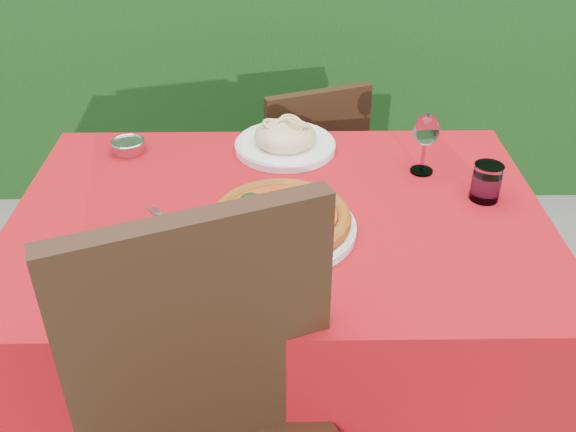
{
  "coord_description": "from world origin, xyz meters",
  "views": [
    {
      "loc": [
        0.0,
        -1.27,
        1.57
      ],
      "look_at": [
        0.02,
        -0.05,
        0.77
      ],
      "focal_mm": 40.0,
      "sensor_mm": 36.0,
      "label": 1
    }
  ],
  "objects_px": {
    "water_glass": "(486,184)",
    "pizza_plate": "(281,221)",
    "pasta_plate": "(285,140)",
    "wine_glass": "(426,132)",
    "chair_far": "(307,172)",
    "steel_ramekin": "(128,147)",
    "fork": "(169,225)"
  },
  "relations": [
    {
      "from": "wine_glass",
      "to": "fork",
      "type": "xyz_separation_m",
      "value": [
        -0.62,
        -0.24,
        -0.11
      ]
    },
    {
      "from": "wine_glass",
      "to": "chair_far",
      "type": "bearing_deg",
      "value": 117.86
    },
    {
      "from": "water_glass",
      "to": "steel_ramekin",
      "type": "height_order",
      "value": "water_glass"
    },
    {
      "from": "pasta_plate",
      "to": "fork",
      "type": "xyz_separation_m",
      "value": [
        -0.27,
        -0.37,
        -0.03
      ]
    },
    {
      "from": "chair_far",
      "to": "steel_ramekin",
      "type": "xyz_separation_m",
      "value": [
        -0.51,
        -0.4,
        0.31
      ]
    },
    {
      "from": "pizza_plate",
      "to": "water_glass",
      "type": "distance_m",
      "value": 0.51
    },
    {
      "from": "steel_ramekin",
      "to": "fork",
      "type": "bearing_deg",
      "value": -66.17
    },
    {
      "from": "fork",
      "to": "steel_ramekin",
      "type": "relative_size",
      "value": 1.91
    },
    {
      "from": "fork",
      "to": "pasta_plate",
      "type": "bearing_deg",
      "value": 20.34
    },
    {
      "from": "steel_ramekin",
      "to": "pizza_plate",
      "type": "bearing_deg",
      "value": -43.09
    },
    {
      "from": "chair_far",
      "to": "pasta_plate",
      "type": "distance_m",
      "value": 0.51
    },
    {
      "from": "wine_glass",
      "to": "steel_ramekin",
      "type": "xyz_separation_m",
      "value": [
        -0.79,
        0.12,
        -0.1
      ]
    },
    {
      "from": "pizza_plate",
      "to": "fork",
      "type": "bearing_deg",
      "value": 174.01
    },
    {
      "from": "water_glass",
      "to": "wine_glass",
      "type": "height_order",
      "value": "wine_glass"
    },
    {
      "from": "steel_ramekin",
      "to": "wine_glass",
      "type": "bearing_deg",
      "value": -8.8
    },
    {
      "from": "pizza_plate",
      "to": "steel_ramekin",
      "type": "xyz_separation_m",
      "value": [
        -0.42,
        0.39,
        -0.01
      ]
    },
    {
      "from": "pasta_plate",
      "to": "steel_ramekin",
      "type": "xyz_separation_m",
      "value": [
        -0.43,
        -0.01,
        -0.01
      ]
    },
    {
      "from": "water_glass",
      "to": "pizza_plate",
      "type": "bearing_deg",
      "value": -164.77
    },
    {
      "from": "pizza_plate",
      "to": "pasta_plate",
      "type": "xyz_separation_m",
      "value": [
        0.01,
        0.4,
        -0.0
      ]
    },
    {
      "from": "wine_glass",
      "to": "steel_ramekin",
      "type": "height_order",
      "value": "wine_glass"
    },
    {
      "from": "pizza_plate",
      "to": "chair_far",
      "type": "bearing_deg",
      "value": 83.26
    },
    {
      "from": "pasta_plate",
      "to": "fork",
      "type": "bearing_deg",
      "value": -125.84
    },
    {
      "from": "chair_far",
      "to": "wine_glass",
      "type": "distance_m",
      "value": 0.71
    },
    {
      "from": "pasta_plate",
      "to": "wine_glass",
      "type": "distance_m",
      "value": 0.39
    },
    {
      "from": "fork",
      "to": "steel_ramekin",
      "type": "height_order",
      "value": "steel_ramekin"
    },
    {
      "from": "chair_far",
      "to": "pasta_plate",
      "type": "xyz_separation_m",
      "value": [
        -0.08,
        -0.39,
        0.32
      ]
    },
    {
      "from": "pizza_plate",
      "to": "pasta_plate",
      "type": "bearing_deg",
      "value": 88.08
    },
    {
      "from": "chair_far",
      "to": "water_glass",
      "type": "relative_size",
      "value": 8.61
    },
    {
      "from": "wine_glass",
      "to": "steel_ramekin",
      "type": "bearing_deg",
      "value": 171.2
    },
    {
      "from": "water_glass",
      "to": "steel_ramekin",
      "type": "bearing_deg",
      "value": 164.32
    },
    {
      "from": "chair_far",
      "to": "steel_ramekin",
      "type": "distance_m",
      "value": 0.72
    },
    {
      "from": "pasta_plate",
      "to": "chair_far",
      "type": "bearing_deg",
      "value": 78.37
    }
  ]
}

